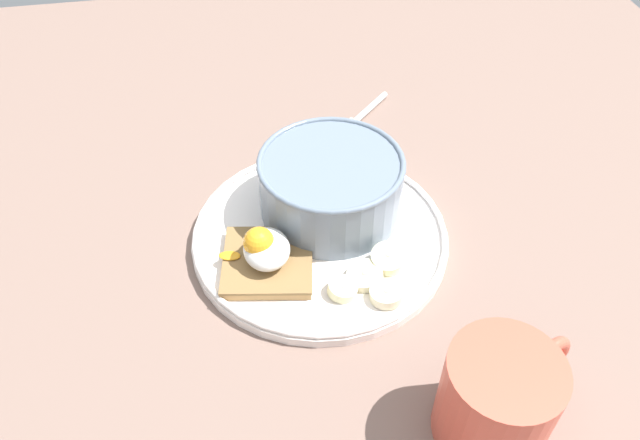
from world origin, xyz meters
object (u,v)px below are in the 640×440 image
Objects in this scene: oatmeal_bowl at (331,186)px; banana_slice_back at (387,294)px; toast_slice at (268,262)px; banana_slice_front at (365,276)px; poached_egg at (264,247)px; banana_slice_left at (388,259)px; banana_slice_right at (343,289)px; knife at (356,120)px; coffee_mug at (498,398)px.

oatmeal_bowl reaches higher than banana_slice_back.
banana_slice_front is at bearing 69.29° from toast_slice.
poached_egg is 11.96cm from banana_slice_left.
toast_slice is 2.42× the size of banana_slice_front.
banana_slice_right reaches higher than knife.
banana_slice_right is 0.29× the size of knife.
oatmeal_bowl is at bearing -155.43° from banana_slice_left.
coffee_mug reaches higher than banana_slice_front.
toast_slice is at bearing -124.99° from banana_slice_right.
banana_slice_back is at bearing 60.65° from toast_slice.
banana_slice_right is (1.16, -2.41, -0.03)cm from banana_slice_front.
oatmeal_bowl is 10.39cm from toast_slice.
banana_slice_right is at bearing -64.23° from banana_slice_front.
oatmeal_bowl is 17.54cm from knife.
banana_slice_front is 1.31× the size of banana_slice_right.
banana_slice_left is 0.39× the size of coffee_mug.
oatmeal_bowl is 2.14× the size of poached_egg.
knife is at bearing 169.09° from banana_slice_front.
poached_egg is at bearing -99.73° from banana_slice_left.
banana_slice_back is 14.49cm from coffee_mug.
knife is (-22.60, 13.84, -1.23)cm from toast_slice.
toast_slice is at bearing 76.41° from poached_egg.
banana_slice_front is at bearing 69.46° from poached_egg.
banana_slice_right is at bearing -5.18° from oatmeal_bowl.
coffee_mug reaches higher than toast_slice.
poached_egg is at bearing -103.59° from toast_slice.
banana_slice_back is (5.85, 10.53, -2.13)cm from poached_egg.
oatmeal_bowl is 11.61cm from banana_slice_right.
knife is at bearing -178.08° from coffee_mug.
coffee_mug is at bearing 38.94° from poached_egg.
banana_slice_front is 2.67cm from banana_slice_right.
banana_slice_back is (5.79, 10.30, -0.08)cm from toast_slice.
oatmeal_bowl is at bearing -163.22° from coffee_mug.
poached_egg is 0.60× the size of coffee_mug.
poached_egg is 1.57× the size of banana_slice_back.
coffee_mug is (15.74, 6.40, 2.97)cm from banana_slice_front.
toast_slice is 2.18× the size of banana_slice_left.
banana_slice_front is 0.35× the size of coffee_mug.
coffee_mug reaches higher than oatmeal_bowl.
toast_slice is (6.74, -7.45, -2.67)cm from oatmeal_bowl.
coffee_mug is at bearing 16.78° from oatmeal_bowl.
banana_slice_left is at bearing 24.57° from oatmeal_bowl.
oatmeal_bowl is at bearing -21.94° from knife.
coffee_mug is at bearing 1.92° from knife.
toast_slice is 2.07cm from poached_egg.
banana_slice_right is (-1.29, -3.87, 0.01)cm from banana_slice_back.
banana_slice_back and banana_slice_right have the same top height.
banana_slice_left is at bearing -5.63° from knife.
oatmeal_bowl reaches higher than knife.
banana_slice_left is at bearing 163.83° from banana_slice_back.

